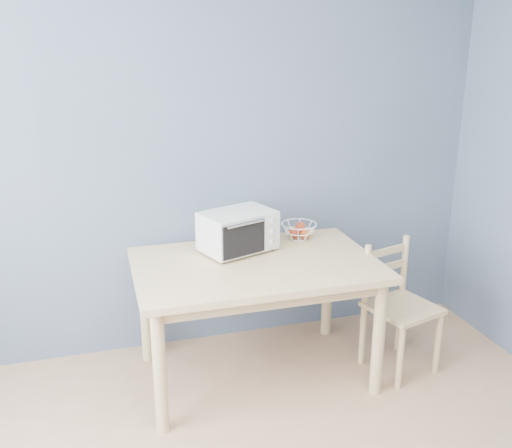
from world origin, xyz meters
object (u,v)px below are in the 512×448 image
object	(u,v)px
dining_table	(256,278)
toaster_oven	(236,231)
fruit_basket	(299,230)
dining_chair	(398,308)

from	to	relation	value
dining_table	toaster_oven	xyz separation A→B (m)	(-0.07, 0.19, 0.23)
toaster_oven	fruit_basket	bearing A→B (deg)	-5.92
toaster_oven	dining_chair	size ratio (longest dim) A/B	0.62
fruit_basket	dining_chair	bearing A→B (deg)	-41.43
toaster_oven	dining_chair	xyz separation A→B (m)	(0.94, -0.32, -0.49)
dining_chair	fruit_basket	bearing A→B (deg)	122.67
toaster_oven	fruit_basket	size ratio (longest dim) A/B	1.66
dining_table	toaster_oven	size ratio (longest dim) A/B	2.81
dining_table	fruit_basket	world-z (taller)	fruit_basket
toaster_oven	dining_chair	world-z (taller)	toaster_oven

